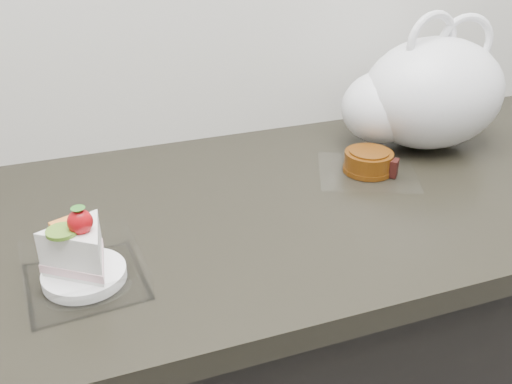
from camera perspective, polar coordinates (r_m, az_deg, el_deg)
name	(u,v)px	position (r m, az deg, el deg)	size (l,w,h in m)	color
cake_tray	(82,263)	(0.81, -16.98, -6.76)	(0.16, 0.16, 0.12)	white
mooncake_wrap	(369,164)	(1.11, 11.24, 2.80)	(0.24, 0.23, 0.04)	white
plastic_bag	(423,95)	(1.22, 16.38, 9.30)	(0.34, 0.24, 0.28)	white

